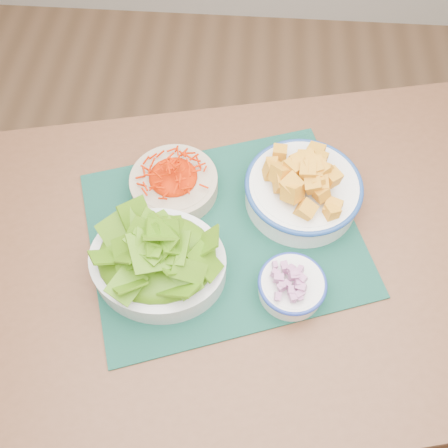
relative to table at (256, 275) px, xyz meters
name	(u,v)px	position (x,y,z in m)	size (l,w,h in m)	color
table	(256,275)	(0.00, 0.00, 0.00)	(1.26, 0.98, 0.75)	brown
placemat	(224,233)	(-0.07, 0.03, 0.11)	(0.50, 0.41, 0.00)	#0A2D24
carrot_bowl	(174,180)	(-0.17, 0.12, 0.14)	(0.23, 0.23, 0.07)	tan
squash_bowl	(304,184)	(0.08, 0.12, 0.17)	(0.23, 0.23, 0.12)	white
lettuce_bowl	(157,257)	(-0.18, -0.06, 0.17)	(0.26, 0.23, 0.12)	silver
onion_bowl	(292,284)	(0.06, -0.08, 0.14)	(0.15, 0.15, 0.06)	white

